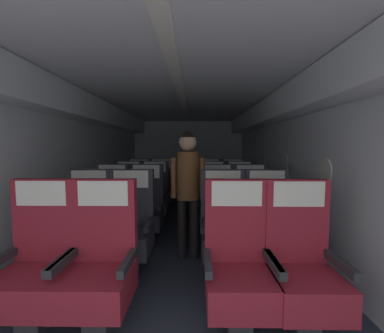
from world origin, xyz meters
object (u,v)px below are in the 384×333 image
at_px(seat_c_right_aisle, 251,210).
at_px(seat_e_left_aisle, 161,189).
at_px(seat_d_left_window, 128,197).
at_px(seat_c_right_window, 217,210).
at_px(flight_attendant, 188,181).
at_px(seat_a_left_window, 37,266).
at_px(seat_a_right_aisle, 302,268).
at_px(seat_c_left_aisle, 146,209).
at_px(seat_d_left_aisle, 154,198).
at_px(seat_b_left_window, 87,229).
at_px(seat_e_right_aisle, 233,189).
at_px(seat_e_left_window, 139,189).
at_px(seat_c_left_window, 111,209).
at_px(seat_b_right_aisle, 268,229).
at_px(seat_b_right_window, 223,230).
at_px(seat_d_right_aisle, 240,198).
at_px(seat_e_right_window, 210,189).
at_px(seat_a_right_window, 238,267).
at_px(seat_a_left_aisle, 100,267).
at_px(seat_b_left_aisle, 130,229).
at_px(seat_d_right_window, 213,198).

xyz_separation_m(seat_c_right_aisle, seat_e_left_aisle, (-1.57, 1.76, 0.00)).
xyz_separation_m(seat_d_left_window, seat_e_left_aisle, (0.50, 0.88, 0.00)).
height_order(seat_c_right_window, flight_attendant, flight_attendant).
height_order(seat_a_left_window, seat_a_right_aisle, same).
bearing_deg(seat_c_left_aisle, seat_d_left_aisle, 90.66).
distance_m(seat_a_right_aisle, seat_b_left_window, 2.24).
bearing_deg(seat_e_right_aisle, seat_e_left_window, 179.94).
distance_m(seat_c_left_window, seat_d_left_window, 0.89).
height_order(seat_b_right_aisle, seat_e_right_aisle, same).
xyz_separation_m(seat_b_right_aisle, seat_e_right_aisle, (0.01, 2.63, 0.00)).
relative_size(seat_b_right_window, seat_c_left_aisle, 1.00).
bearing_deg(seat_b_right_window, seat_d_left_aisle, 121.32).
relative_size(seat_d_right_aisle, seat_e_right_window, 1.00).
bearing_deg(seat_c_right_aisle, seat_d_left_aisle, 151.00).
bearing_deg(seat_e_right_window, seat_a_right_window, -89.91).
distance_m(seat_d_right_aisle, seat_e_left_aisle, 1.81).
relative_size(seat_a_left_aisle, seat_a_right_aisle, 1.00).
distance_m(seat_a_left_aisle, seat_b_left_aisle, 0.89).
bearing_deg(seat_a_right_aisle, seat_c_left_window, 139.54).
xyz_separation_m(seat_c_right_aisle, seat_d_right_aisle, (0.00, 0.87, 0.00)).
relative_size(seat_b_right_aisle, seat_d_right_window, 1.00).
height_order(seat_b_left_window, seat_e_right_window, same).
height_order(seat_d_left_aisle, seat_e_right_aisle, same).
height_order(seat_a_right_window, seat_c_right_window, same).
bearing_deg(seat_e_right_window, seat_b_right_aisle, -79.19).
xyz_separation_m(seat_d_left_aisle, seat_d_right_window, (1.07, -0.00, 0.00)).
distance_m(seat_c_left_window, seat_e_left_aisle, 1.83).
height_order(seat_a_left_aisle, seat_d_right_aisle, same).
bearing_deg(seat_c_right_window, seat_d_left_window, 150.69).
xyz_separation_m(seat_c_right_aisle, flight_attendant, (-0.92, -0.52, 0.50)).
height_order(seat_d_left_window, seat_d_right_window, same).
distance_m(seat_b_left_aisle, seat_e_right_aisle, 3.07).
relative_size(seat_a_left_window, seat_e_left_window, 1.00).
relative_size(seat_a_left_aisle, seat_e_left_window, 1.00).
bearing_deg(seat_c_left_window, flight_attendant, -24.15).
distance_m(seat_d_right_aisle, seat_e_right_window, 1.02).
distance_m(seat_c_left_window, seat_e_left_window, 1.76).
height_order(seat_c_right_window, seat_e_right_window, same).
distance_m(seat_b_right_window, seat_d_left_aisle, 2.05).
xyz_separation_m(seat_b_right_window, seat_d_left_aisle, (-1.07, 1.75, 0.00)).
height_order(seat_a_right_window, seat_b_left_window, same).
bearing_deg(seat_a_left_aisle, seat_c_right_window, 58.65).
xyz_separation_m(seat_b_left_aisle, seat_c_right_window, (1.07, 0.87, 0.00)).
relative_size(seat_c_left_window, seat_c_right_window, 1.00).
bearing_deg(seat_c_left_aisle, seat_e_left_aisle, 90.25).
bearing_deg(seat_b_left_window, seat_b_left_aisle, -0.02).
relative_size(seat_a_right_aisle, seat_d_right_window, 1.00).
distance_m(seat_a_left_window, seat_b_left_aisle, 1.02).
bearing_deg(seat_e_right_aisle, seat_e_left_aisle, 179.98).
distance_m(seat_b_left_aisle, seat_d_right_window, 2.04).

